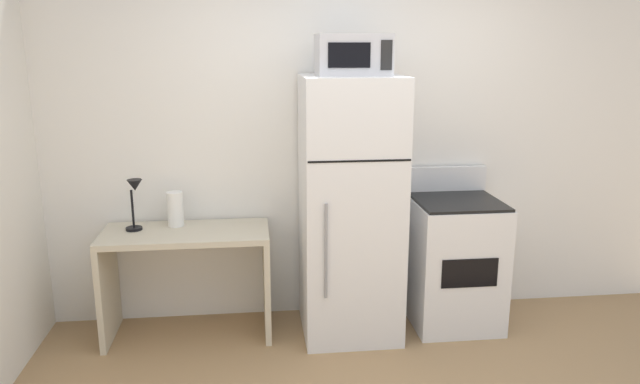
# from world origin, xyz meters

# --- Properties ---
(wall_back_white) EXTENTS (5.00, 0.10, 2.60)m
(wall_back_white) POSITION_xyz_m (0.00, 1.70, 1.30)
(wall_back_white) COLOR white
(wall_back_white) RESTS_ON ground
(desk) EXTENTS (1.12, 0.52, 0.75)m
(desk) POSITION_xyz_m (-1.15, 1.37, 0.52)
(desk) COLOR beige
(desk) RESTS_ON ground
(desk_lamp) EXTENTS (0.14, 0.12, 0.35)m
(desk_lamp) POSITION_xyz_m (-1.48, 1.42, 0.99)
(desk_lamp) COLOR black
(desk_lamp) RESTS_ON desk
(paper_towel_roll) EXTENTS (0.11, 0.11, 0.24)m
(paper_towel_roll) POSITION_xyz_m (-1.23, 1.50, 0.87)
(paper_towel_roll) COLOR white
(paper_towel_roll) RESTS_ON desk
(refrigerator) EXTENTS (0.65, 0.68, 1.78)m
(refrigerator) POSITION_xyz_m (-0.04, 1.30, 0.89)
(refrigerator) COLOR white
(refrigerator) RESTS_ON ground
(microwave) EXTENTS (0.46, 0.35, 0.26)m
(microwave) POSITION_xyz_m (-0.04, 1.28, 1.91)
(microwave) COLOR #B7B7BC
(microwave) RESTS_ON refrigerator
(oven_range) EXTENTS (0.60, 0.61, 1.10)m
(oven_range) POSITION_xyz_m (0.73, 1.33, 0.47)
(oven_range) COLOR white
(oven_range) RESTS_ON ground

